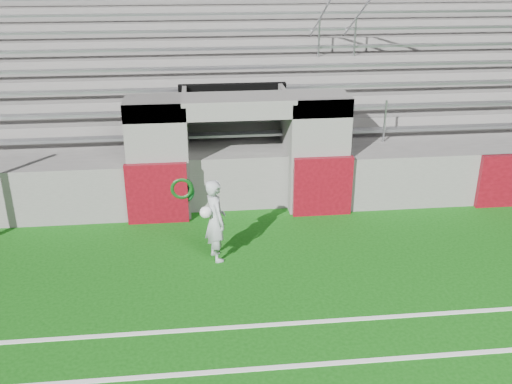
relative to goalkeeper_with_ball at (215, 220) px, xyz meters
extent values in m
plane|color=#0E4A0C|center=(0.63, -1.22, -0.81)|extent=(90.00, 90.00, 0.00)
cube|color=white|center=(0.63, -3.22, -0.81)|extent=(28.00, 0.09, 0.01)
cube|color=white|center=(0.63, -2.22, -0.81)|extent=(28.00, 0.09, 0.01)
cube|color=#64625F|center=(-1.17, 2.28, 0.49)|extent=(1.20, 1.00, 2.60)
cube|color=#64625F|center=(2.43, 2.28, 0.49)|extent=(1.20, 1.00, 2.60)
cube|color=black|center=(0.63, 3.98, 0.44)|extent=(2.60, 0.20, 2.50)
cube|color=#64625F|center=(-0.52, 2.88, 0.44)|extent=(0.10, 2.20, 2.50)
cube|color=#64625F|center=(1.78, 2.88, 0.44)|extent=(0.10, 2.20, 2.50)
cube|color=#64625F|center=(0.63, 2.28, 1.59)|extent=(4.80, 1.00, 0.40)
cube|color=#64625F|center=(0.63, 6.13, 0.34)|extent=(26.00, 8.00, 0.20)
cube|color=#64625F|center=(0.63, 6.13, -0.29)|extent=(26.00, 8.00, 1.05)
cube|color=#540710|center=(-1.17, 1.72, -0.14)|extent=(1.30, 0.15, 1.35)
cube|color=#540710|center=(2.43, 1.72, -0.14)|extent=(1.30, 0.15, 1.35)
cube|color=gray|center=(0.63, 3.20, 0.66)|extent=(23.00, 0.28, 0.06)
cube|color=#64625F|center=(0.63, 4.05, 0.63)|extent=(24.00, 0.75, 0.38)
cube|color=gray|center=(0.63, 3.95, 1.04)|extent=(23.00, 0.28, 0.06)
cube|color=#64625F|center=(0.63, 4.80, 0.82)|extent=(24.00, 0.75, 0.76)
cube|color=gray|center=(0.63, 4.70, 1.42)|extent=(23.00, 0.28, 0.06)
cube|color=#64625F|center=(0.63, 5.55, 1.01)|extent=(24.00, 0.75, 1.14)
cube|color=gray|center=(0.63, 5.45, 1.80)|extent=(23.00, 0.28, 0.06)
cube|color=#64625F|center=(0.63, 6.30, 1.20)|extent=(24.00, 0.75, 1.52)
cube|color=gray|center=(0.63, 6.20, 2.18)|extent=(23.00, 0.28, 0.06)
cube|color=#64625F|center=(0.63, 7.05, 1.39)|extent=(24.00, 0.75, 1.90)
cube|color=gray|center=(0.63, 6.95, 2.56)|extent=(23.00, 0.28, 0.06)
cube|color=#64625F|center=(0.63, 7.80, 1.58)|extent=(24.00, 0.75, 2.28)
cube|color=gray|center=(0.63, 7.70, 2.94)|extent=(23.00, 0.28, 0.06)
cube|color=#64625F|center=(0.63, 8.55, 1.77)|extent=(24.00, 0.75, 2.66)
cube|color=#64625F|center=(0.63, 9.23, 1.83)|extent=(26.00, 0.60, 5.29)
cylinder|color=#A5A8AD|center=(3.13, 2.93, 0.94)|extent=(0.05, 0.05, 1.00)
cylinder|color=#A5A8AD|center=(3.13, 5.93, 2.46)|extent=(0.05, 0.05, 1.00)
cylinder|color=#A5A8AD|center=(3.13, 5.93, 2.96)|extent=(0.05, 6.02, 3.08)
cylinder|color=#A5A8AD|center=(4.13, 2.93, 0.94)|extent=(0.05, 0.05, 1.00)
cylinder|color=#A5A8AD|center=(4.13, 5.93, 2.46)|extent=(0.05, 0.05, 1.00)
cylinder|color=#A5A8AD|center=(4.13, 5.93, 2.96)|extent=(0.05, 6.02, 3.08)
imported|color=#A1A6AB|center=(0.01, 0.00, -0.01)|extent=(0.55, 0.68, 1.62)
sphere|color=white|center=(-0.17, -0.09, 0.21)|extent=(0.22, 0.22, 0.22)
torus|color=#0C4019|center=(-0.64, 1.73, -0.13)|extent=(0.54, 0.10, 0.54)
torus|color=#0B3B10|center=(-0.64, 1.68, -0.03)|extent=(0.50, 0.10, 0.50)
camera|label=1|loc=(-0.29, -9.61, 4.64)|focal=40.00mm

